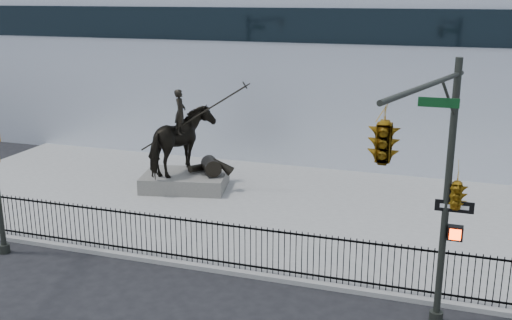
% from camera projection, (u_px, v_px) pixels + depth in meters
% --- Properties ---
extents(ground, '(120.00, 120.00, 0.00)m').
position_uv_depth(ground, '(192.00, 286.00, 17.90)').
color(ground, black).
rests_on(ground, ground).
extents(plaza, '(30.00, 12.00, 0.15)m').
position_uv_depth(plaza, '(263.00, 207.00, 24.28)').
color(plaza, gray).
rests_on(plaza, ground).
extents(building, '(44.00, 14.00, 9.00)m').
position_uv_depth(building, '(331.00, 63.00, 34.98)').
color(building, silver).
rests_on(building, ground).
extents(picket_fence, '(22.10, 0.10, 1.50)m').
position_uv_depth(picket_fence, '(208.00, 242.00, 18.80)').
color(picket_fence, black).
rests_on(picket_fence, plaza).
extents(statue_plinth, '(4.04, 3.18, 0.67)m').
position_uv_depth(statue_plinth, '(185.00, 181.00, 26.32)').
color(statue_plinth, '#595651').
rests_on(statue_plinth, plaza).
extents(equestrian_statue, '(4.52, 3.29, 3.90)m').
position_uv_depth(equestrian_statue, '(185.00, 142.00, 25.84)').
color(equestrian_statue, black).
rests_on(equestrian_statue, statue_plinth).
extents(traffic_signal_right, '(2.17, 6.86, 7.00)m').
position_uv_depth(traffic_signal_right, '(424.00, 168.00, 12.81)').
color(traffic_signal_right, '#272A25').
rests_on(traffic_signal_right, ground).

